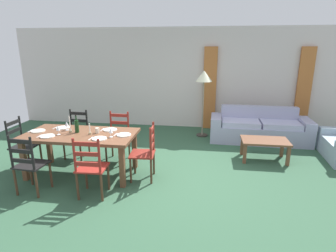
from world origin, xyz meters
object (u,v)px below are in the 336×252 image
(coffee_table, at_px, (265,143))
(wine_bottle, at_px, (77,126))
(wine_glass_far_left, at_px, (67,124))
(couch, at_px, (259,129))
(dining_chair_far_right, at_px, (118,137))
(coffee_cup_primary, at_px, (97,130))
(dining_chair_near_right, at_px, (91,167))
(dining_chair_head_west, at_px, (22,144))
(wine_glass_near_right, at_px, (111,131))
(standing_lamp, at_px, (204,80))
(dining_chair_head_east, at_px, (145,152))
(wine_glass_near_left, at_px, (58,128))
(dining_chair_near_left, at_px, (29,164))
(dining_table, at_px, (81,138))
(dining_chair_far_left, at_px, (77,134))

(coffee_table, bearing_deg, wine_bottle, -162.61)
(wine_glass_far_left, height_order, couch, wine_glass_far_left)
(dining_chair_far_right, bearing_deg, coffee_cup_primary, -102.22)
(dining_chair_near_right, height_order, dining_chair_far_right, same)
(coffee_cup_primary, bearing_deg, coffee_table, 18.98)
(dining_chair_head_west, bearing_deg, wine_bottle, 0.65)
(wine_glass_near_right, bearing_deg, standing_lamp, 61.17)
(coffee_cup_primary, height_order, coffee_table, coffee_cup_primary)
(dining_chair_head_east, distance_m, wine_bottle, 1.28)
(dining_chair_head_west, distance_m, wine_glass_near_right, 1.80)
(wine_glass_far_left, distance_m, coffee_cup_primary, 0.61)
(wine_glass_near_left, distance_m, standing_lamp, 3.58)
(dining_chair_near_left, height_order, dining_chair_head_east, same)
(dining_chair_head_west, relative_size, coffee_cup_primary, 10.67)
(wine_glass_far_left, xyz_separation_m, coffee_cup_primary, (0.60, -0.09, -0.07))
(wine_glass_near_right, relative_size, standing_lamp, 0.10)
(dining_chair_near_right, distance_m, wine_glass_near_left, 1.09)
(dining_chair_near_right, distance_m, dining_chair_head_west, 1.81)
(dining_chair_head_west, relative_size, wine_bottle, 3.04)
(dining_chair_head_east, bearing_deg, dining_chair_near_left, -156.08)
(dining_table, height_order, couch, couch)
(dining_chair_far_right, relative_size, dining_chair_head_east, 1.00)
(dining_chair_head_west, distance_m, couch, 5.10)
(wine_glass_near_right, bearing_deg, dining_chair_near_left, -149.74)
(dining_table, relative_size, wine_glass_near_right, 11.80)
(dining_chair_near_right, distance_m, wine_bottle, 1.03)
(dining_chair_head_west, bearing_deg, wine_glass_near_right, -5.11)
(dining_table, height_order, standing_lamp, standing_lamp)
(coffee_cup_primary, height_order, standing_lamp, standing_lamp)
(wine_glass_far_left, bearing_deg, dining_table, -25.34)
(coffee_table, bearing_deg, dining_chair_far_right, -172.46)
(wine_glass_far_left, xyz_separation_m, couch, (3.71, 2.17, -0.57))
(dining_chair_head_east, height_order, wine_glass_near_right, dining_chair_head_east)
(dining_chair_near_right, bearing_deg, wine_glass_near_right, 79.55)
(dining_chair_far_left, height_order, wine_glass_near_left, dining_chair_far_left)
(wine_glass_near_left, bearing_deg, dining_chair_head_west, 169.62)
(dining_chair_near_left, relative_size, dining_chair_far_left, 1.00)
(dining_chair_far_left, bearing_deg, wine_glass_near_left, -81.70)
(dining_table, height_order, wine_glass_near_left, wine_glass_near_left)
(dining_table, distance_m, coffee_cup_primary, 0.32)
(dining_chair_near_right, bearing_deg, standing_lamp, 64.26)
(coffee_cup_primary, bearing_deg, dining_chair_head_east, -6.36)
(dining_chair_head_west, bearing_deg, dining_chair_near_right, -24.81)
(coffee_cup_primary, bearing_deg, wine_glass_near_right, -31.05)
(dining_chair_far_right, distance_m, dining_chair_head_east, 1.04)
(dining_table, distance_m, dining_chair_near_left, 0.92)
(dining_chair_near_left, bearing_deg, wine_glass_near_right, 30.26)
(wine_glass_near_right, distance_m, couch, 3.76)
(dining_chair_far_right, bearing_deg, dining_chair_head_east, -46.25)
(standing_lamp, bearing_deg, dining_chair_far_left, -145.16)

